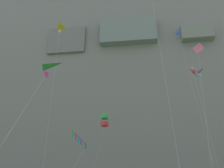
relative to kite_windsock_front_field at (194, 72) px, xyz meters
name	(u,v)px	position (x,y,z in m)	size (l,w,h in m)	color
cliff_face	(131,87)	(-10.83, 36.21, 16.20)	(180.00, 24.72, 78.18)	slate
kite_windsock_front_field	(194,72)	(0.00, 0.00, 0.00)	(2.04, 8.96, 23.50)	pink
kite_diamond_far_left	(199,52)	(2.31, 3.37, 5.88)	(3.68, 2.81, 30.71)	pink
kite_delta_upper_right	(57,35)	(-20.15, -7.56, 3.04)	(2.74, 4.95, 26.89)	yellow
kite_diamond_mid_left	(179,39)	(-1.31, 0.46, 6.85)	(1.95, 5.63, 32.28)	blue
kite_box_near_cliff	(105,120)	(-14.85, 5.72, -5.50)	(3.28, 6.24, 18.48)	green
kite_delta_upper_left	(41,73)	(-15.69, -20.73, -11.09)	(2.23, 6.07, 12.23)	green
kite_delta_far_right	(198,77)	(2.18, 6.47, 2.39)	(2.51, 5.02, 26.17)	pink
kite_banner_low_center	(78,145)	(-14.40, -13.87, -14.55)	(2.94, 5.95, 9.01)	black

